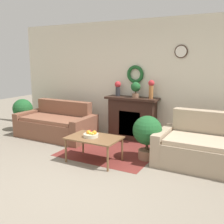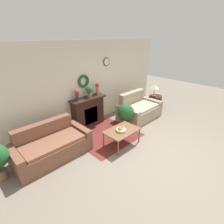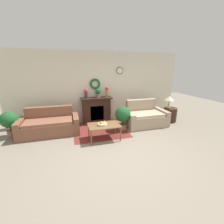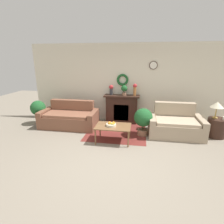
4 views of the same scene
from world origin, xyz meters
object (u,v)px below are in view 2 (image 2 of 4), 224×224
at_px(loveseat_right, 139,109).
at_px(side_table_by_loveseat, 155,102).
at_px(table_lamp, 155,87).
at_px(potted_plant_floor_by_loveseat, 126,114).
at_px(mug, 159,95).
at_px(potted_plant_on_mantel, 89,91).
at_px(vase_on_mantel_right, 97,88).
at_px(couch_left, 51,146).
at_px(fruit_bowl, 121,130).
at_px(vase_on_mantel_left, 77,94).
at_px(coffee_table, 122,131).
at_px(fireplace, 88,112).

distance_m(loveseat_right, side_table_by_loveseat, 1.16).
bearing_deg(table_lamp, side_table_by_loveseat, -38.66).
bearing_deg(potted_plant_floor_by_loveseat, loveseat_right, 11.61).
relative_size(loveseat_right, mug, 16.26).
bearing_deg(loveseat_right, table_lamp, 4.55).
xyz_separation_m(table_lamp, potted_plant_on_mantel, (-2.71, 0.70, 0.26)).
bearing_deg(vase_on_mantel_right, couch_left, -162.34).
xyz_separation_m(loveseat_right, potted_plant_floor_by_loveseat, (-0.95, -0.19, 0.19)).
distance_m(loveseat_right, vase_on_mantel_right, 1.75).
distance_m(side_table_by_loveseat, table_lamp, 0.66).
distance_m(fruit_bowl, vase_on_mantel_left, 1.75).
bearing_deg(vase_on_mantel_left, vase_on_mantel_right, -0.00).
bearing_deg(potted_plant_floor_by_loveseat, coffee_table, -144.70).
xyz_separation_m(loveseat_right, fruit_bowl, (-1.80, -0.78, 0.19)).
bearing_deg(fireplace, side_table_by_loveseat, -14.96).
distance_m(vase_on_mantel_left, potted_plant_floor_by_loveseat, 1.65).
distance_m(loveseat_right, potted_plant_floor_by_loveseat, 0.98).
bearing_deg(vase_on_mantel_left, fireplace, -0.87).
xyz_separation_m(table_lamp, vase_on_mantel_right, (-2.35, 0.72, 0.29)).
relative_size(couch_left, vase_on_mantel_left, 5.38).
xyz_separation_m(mug, potted_plant_on_mantel, (-2.89, 0.84, 0.60)).
relative_size(side_table_by_loveseat, potted_plant_on_mantel, 1.59).
xyz_separation_m(vase_on_mantel_left, potted_plant_on_mantel, (0.45, -0.02, 0.01)).
distance_m(table_lamp, potted_plant_floor_by_loveseat, 2.10).
relative_size(side_table_by_loveseat, table_lamp, 1.16).
height_order(fireplace, loveseat_right, fireplace).
bearing_deg(fruit_bowl, side_table_by_loveseat, 15.46).
distance_m(side_table_by_loveseat, vase_on_mantel_left, 3.44).
height_order(coffee_table, fruit_bowl, fruit_bowl).
height_order(fireplace, coffee_table, fireplace).
xyz_separation_m(couch_left, loveseat_right, (3.37, -0.14, 0.02)).
height_order(vase_on_mantel_right, potted_plant_floor_by_loveseat, vase_on_mantel_right).
height_order(couch_left, table_lamp, table_lamp).
distance_m(vase_on_mantel_left, potted_plant_on_mantel, 0.45).
bearing_deg(vase_on_mantel_left, coffee_table, -78.44).
xyz_separation_m(fruit_bowl, side_table_by_loveseat, (2.96, 0.82, -0.23)).
height_order(loveseat_right, mug, loveseat_right).
relative_size(fireplace, vase_on_mantel_left, 3.53).
height_order(vase_on_mantel_left, potted_plant_floor_by_loveseat, vase_on_mantel_left).
relative_size(couch_left, potted_plant_floor_by_loveseat, 2.26).
bearing_deg(potted_plant_floor_by_loveseat, vase_on_mantel_right, 107.08).
xyz_separation_m(table_lamp, mug, (0.18, -0.14, -0.34)).
bearing_deg(couch_left, fireplace, 21.56).
relative_size(coffee_table, table_lamp, 1.98).
height_order(vase_on_mantel_left, vase_on_mantel_right, vase_on_mantel_right).
relative_size(mug, potted_plant_floor_by_loveseat, 0.12).
xyz_separation_m(loveseat_right, coffee_table, (-1.74, -0.76, 0.10)).
height_order(loveseat_right, coffee_table, loveseat_right).
distance_m(fireplace, side_table_by_loveseat, 2.96).
bearing_deg(potted_plant_on_mantel, mug, -16.19).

